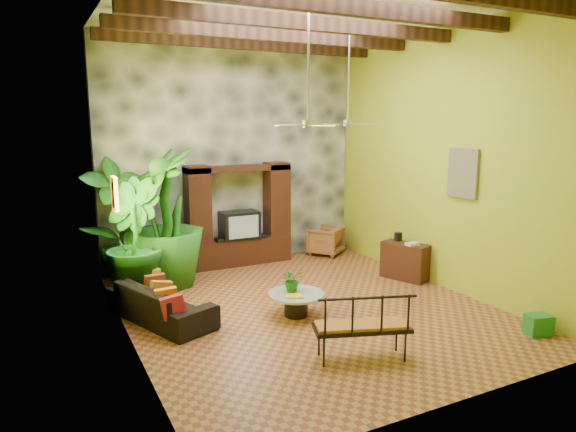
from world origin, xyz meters
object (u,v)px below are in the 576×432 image
ceiling_fan_back (348,113)px  tall_plant_a (118,221)px  side_console (405,261)px  wicker_armchair (325,240)px  tall_plant_c (165,218)px  green_bin (539,325)px  ceiling_fan_front (308,111)px  entertainment_center (239,223)px  coffee_table (296,301)px  sofa (161,303)px  iron_bench (365,323)px  tall_plant_b (132,241)px

ceiling_fan_back → tall_plant_a: size_ratio=0.73×
side_console → wicker_armchair: bearing=79.4°
tall_plant_c → side_console: 4.97m
side_console → green_bin: (0.00, -3.17, -0.22)m
tall_plant_a → ceiling_fan_back: bearing=-22.5°
ceiling_fan_front → tall_plant_a: bearing=126.1°
tall_plant_c → ceiling_fan_back: bearing=-18.8°
ceiling_fan_front → side_console: size_ratio=1.96×
wicker_armchair → side_console: (0.45, -2.46, 0.04)m
entertainment_center → ceiling_fan_back: size_ratio=1.29×
tall_plant_c → coffee_table: tall_plant_c is taller
coffee_table → wicker_armchair: bearing=52.1°
ceiling_fan_front → coffee_table: bearing=128.9°
side_console → green_bin: side_console is taller
ceiling_fan_back → green_bin: (1.05, -3.83, -3.24)m
sofa → iron_bench: bearing=-162.5°
green_bin → ceiling_fan_back: bearing=105.3°
coffee_table → iron_bench: bearing=-88.0°
entertainment_center → ceiling_fan_front: size_ratio=1.29×
ceiling_fan_back → side_console: size_ratio=1.96×
tall_plant_a → iron_bench: 5.68m
tall_plant_b → green_bin: 6.93m
wicker_armchair → ceiling_fan_front: bearing=17.9°
entertainment_center → tall_plant_b: 2.95m
tall_plant_b → iron_bench: size_ratio=1.60×
ceiling_fan_back → tall_plant_b: size_ratio=0.83×
ceiling_fan_front → ceiling_fan_back: same height
entertainment_center → tall_plant_a: size_ratio=0.94×
wicker_armchair → tall_plant_c: size_ratio=0.28×
ceiling_fan_front → tall_plant_b: ceiling_fan_front is taller
wicker_armchair → coffee_table: (-2.52, -3.24, -0.09)m
ceiling_fan_back → tall_plant_a: ceiling_fan_back is taller
sofa → wicker_armchair: size_ratio=2.72×
iron_bench → side_console: 3.96m
ceiling_fan_back → tall_plant_b: bearing=172.3°
ceiling_fan_front → wicker_armchair: 5.16m
ceiling_fan_front → coffee_table: size_ratio=1.95×
entertainment_center → sofa: entertainment_center is taller
tall_plant_c → side_console: (4.50, -1.85, -1.00)m
ceiling_fan_front → entertainment_center: bearing=86.8°
green_bin → coffee_table: bearing=141.2°
wicker_armchair → side_console: size_ratio=0.80×
entertainment_center → tall_plant_b: bearing=-152.4°
ceiling_fan_back → tall_plant_c: (-3.45, 1.18, -2.03)m
wicker_armchair → sofa: bearing=-9.1°
entertainment_center → side_console: size_ratio=2.53×
ceiling_fan_front → ceiling_fan_back: 2.41m
wicker_armchair → side_console: bearing=63.6°
entertainment_center → sofa: (-2.40, -2.56, -0.66)m
entertainment_center → coffee_table: (-0.32, -3.39, -0.71)m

